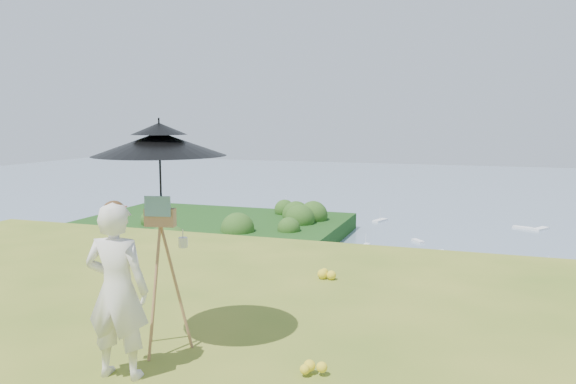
% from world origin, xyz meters
% --- Properties ---
extents(bay_water, '(700.00, 700.00, 0.00)m').
position_xyz_m(bay_water, '(0.00, 240.00, -34.00)').
color(bay_water, slate).
rests_on(bay_water, ground).
extents(peninsula, '(90.00, 60.00, 12.00)m').
position_xyz_m(peninsula, '(-75.00, 155.00, -29.00)').
color(peninsula, '#11390F').
rests_on(peninsula, bay_water).
extents(slope_trees, '(110.00, 50.00, 6.00)m').
position_xyz_m(slope_trees, '(0.00, 35.00, -15.00)').
color(slope_trees, '#244815').
rests_on(slope_trees, forest_slope).
extents(harbor_town, '(110.00, 22.00, 5.00)m').
position_xyz_m(harbor_town, '(0.00, 75.00, -29.50)').
color(harbor_town, silver).
rests_on(harbor_town, shoreline_tier).
extents(moored_boats, '(140.00, 140.00, 0.70)m').
position_xyz_m(moored_boats, '(-12.50, 161.00, -33.65)').
color(moored_boats, white).
rests_on(moored_boats, bay_water).
extents(painter, '(0.60, 0.43, 1.51)m').
position_xyz_m(painter, '(-0.12, 1.28, 0.76)').
color(painter, white).
rests_on(painter, ground).
extents(field_easel, '(0.66, 0.66, 1.49)m').
position_xyz_m(field_easel, '(-0.06, 1.88, 0.74)').
color(field_easel, '#925D3D').
rests_on(field_easel, ground).
extents(sun_umbrella, '(1.23, 1.23, 0.97)m').
position_xyz_m(sun_umbrella, '(-0.06, 1.91, 1.71)').
color(sun_umbrella, black).
rests_on(sun_umbrella, field_easel).
extents(painter_cap, '(0.22, 0.25, 0.10)m').
position_xyz_m(painter_cap, '(-0.12, 1.28, 1.47)').
color(painter_cap, '#DB7878').
rests_on(painter_cap, painter).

